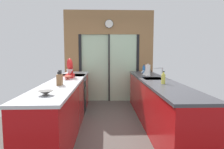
# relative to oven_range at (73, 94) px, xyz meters

# --- Properties ---
(ground_plane) EXTENTS (5.04, 7.60, 0.02)m
(ground_plane) POSITION_rel_oven_range_xyz_m (0.91, -0.65, -0.47)
(ground_plane) COLOR #4C4742
(back_wall_unit) EXTENTS (2.64, 0.12, 2.70)m
(back_wall_unit) POSITION_rel_oven_range_xyz_m (0.91, 1.15, 1.07)
(back_wall_unit) COLOR olive
(back_wall_unit) RESTS_ON ground_plane
(left_counter_run) EXTENTS (0.62, 3.80, 0.92)m
(left_counter_run) POSITION_rel_oven_range_xyz_m (-0.00, -1.12, 0.01)
(left_counter_run) COLOR #AD0C0F
(left_counter_run) RESTS_ON ground_plane
(right_counter_run) EXTENTS (0.62, 3.80, 0.92)m
(right_counter_run) POSITION_rel_oven_range_xyz_m (1.82, -0.95, 0.01)
(right_counter_run) COLOR #AD0C0F
(right_counter_run) RESTS_ON ground_plane
(sink_faucet) EXTENTS (0.19, 0.02, 0.24)m
(sink_faucet) POSITION_rel_oven_range_xyz_m (1.96, -0.70, 0.62)
(sink_faucet) COLOR #B7BABC
(sink_faucet) RESTS_ON right_counter_run
(oven_range) EXTENTS (0.60, 0.60, 0.92)m
(oven_range) POSITION_rel_oven_range_xyz_m (0.00, 0.00, 0.00)
(oven_range) COLOR black
(oven_range) RESTS_ON ground_plane
(mixing_bowl_near) EXTENTS (0.20, 0.20, 0.06)m
(mixing_bowl_near) POSITION_rel_oven_range_xyz_m (0.02, -2.34, 0.50)
(mixing_bowl_near) COLOR #514C47
(mixing_bowl_near) RESTS_ON left_counter_run
(mixing_bowl_far) EXTENTS (0.18, 0.18, 0.07)m
(mixing_bowl_far) POSITION_rel_oven_range_xyz_m (0.02, -0.82, 0.50)
(mixing_bowl_far) COLOR #BC4C38
(mixing_bowl_far) RESTS_ON left_counter_run
(knife_block) EXTENTS (0.08, 0.14, 0.25)m
(knife_block) POSITION_rel_oven_range_xyz_m (0.02, -1.53, 0.56)
(knife_block) COLOR brown
(knife_block) RESTS_ON left_counter_run
(stand_mixer) EXTENTS (0.17, 0.27, 0.42)m
(stand_mixer) POSITION_rel_oven_range_xyz_m (0.02, -0.52, 0.63)
(stand_mixer) COLOR red
(stand_mixer) RESTS_ON left_counter_run
(kettle) EXTENTS (0.26, 0.19, 0.18)m
(kettle) POSITION_rel_oven_range_xyz_m (1.80, 0.02, 0.54)
(kettle) COLOR #B7BABC
(kettle) RESTS_ON right_counter_run
(soap_bottle_near) EXTENTS (0.07, 0.07, 0.22)m
(soap_bottle_near) POSITION_rel_oven_range_xyz_m (1.80, -1.46, 0.56)
(soap_bottle_near) COLOR #D1CC4C
(soap_bottle_near) RESTS_ON right_counter_run
(soap_bottle_far) EXTENTS (0.07, 0.07, 0.24)m
(soap_bottle_far) POSITION_rel_oven_range_xyz_m (1.80, 0.30, 0.56)
(soap_bottle_far) COLOR #286BB7
(soap_bottle_far) RESTS_ON right_counter_run
(paper_towel_roll) EXTENTS (0.13, 0.13, 0.29)m
(paper_towel_roll) POSITION_rel_oven_range_xyz_m (1.80, -0.19, 0.59)
(paper_towel_roll) COLOR #B7BABC
(paper_towel_roll) RESTS_ON right_counter_run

